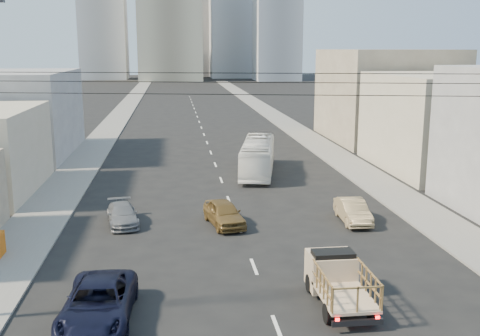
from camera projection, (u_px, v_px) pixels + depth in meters
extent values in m
cube|color=slate|center=(119.00, 116.00, 85.33)|extent=(3.50, 180.00, 0.12)
cube|color=slate|center=(272.00, 114.00, 88.06)|extent=(3.50, 180.00, 0.12)
cube|color=silver|center=(277.00, 328.00, 20.67)|extent=(0.15, 2.00, 0.01)
cube|color=silver|center=(254.00, 266.00, 26.49)|extent=(0.15, 2.00, 0.01)
cube|color=silver|center=(239.00, 227.00, 32.32)|extent=(0.15, 2.00, 0.01)
cube|color=silver|center=(229.00, 200.00, 38.15)|extent=(0.15, 2.00, 0.01)
cube|color=silver|center=(221.00, 180.00, 43.97)|extent=(0.15, 2.00, 0.01)
cube|color=silver|center=(215.00, 165.00, 49.80)|extent=(0.15, 2.00, 0.01)
cube|color=silver|center=(211.00, 152.00, 55.63)|extent=(0.15, 2.00, 0.01)
cube|color=silver|center=(207.00, 143.00, 61.45)|extent=(0.15, 2.00, 0.01)
cube|color=silver|center=(204.00, 134.00, 67.28)|extent=(0.15, 2.00, 0.01)
cube|color=silver|center=(201.00, 128.00, 73.11)|extent=(0.15, 2.00, 0.01)
cube|color=silver|center=(199.00, 122.00, 78.93)|extent=(0.15, 2.00, 0.01)
cube|color=silver|center=(197.00, 117.00, 84.76)|extent=(0.15, 2.00, 0.01)
cube|color=silver|center=(196.00, 112.00, 90.59)|extent=(0.15, 2.00, 0.01)
cube|color=silver|center=(194.00, 109.00, 96.41)|extent=(0.15, 2.00, 0.01)
cube|color=silver|center=(193.00, 105.00, 102.24)|extent=(0.15, 2.00, 0.01)
cube|color=silver|center=(192.00, 102.00, 108.07)|extent=(0.15, 2.00, 0.01)
cube|color=silver|center=(191.00, 99.00, 113.89)|extent=(0.15, 2.00, 0.01)
cube|color=silver|center=(190.00, 97.00, 119.72)|extent=(0.15, 2.00, 0.01)
cube|color=#CCAD89|center=(345.00, 296.00, 21.68)|extent=(1.90, 3.00, 0.12)
cube|color=#CCAD89|center=(331.00, 270.00, 23.57)|extent=(1.90, 1.60, 1.50)
cube|color=black|center=(333.00, 259.00, 23.21)|extent=(1.70, 0.90, 0.70)
cube|color=#2D2D33|center=(357.00, 323.00, 20.24)|extent=(1.90, 0.12, 0.22)
cube|color=#FF0C0C|center=(337.00, 320.00, 20.12)|extent=(0.15, 0.05, 0.12)
cube|color=#FF0C0C|center=(378.00, 318.00, 20.30)|extent=(0.15, 0.05, 0.12)
cylinder|color=black|center=(310.00, 283.00, 23.69)|extent=(0.25, 0.76, 0.76)
cylinder|color=black|center=(349.00, 281.00, 23.89)|extent=(0.25, 0.76, 0.76)
cylinder|color=black|center=(328.00, 314.00, 20.97)|extent=(0.25, 0.76, 0.76)
cylinder|color=black|center=(372.00, 311.00, 21.17)|extent=(0.25, 0.76, 0.76)
imported|color=black|center=(98.00, 303.00, 20.95)|extent=(2.72, 5.56, 1.52)
imported|color=white|center=(258.00, 156.00, 46.05)|extent=(4.38, 10.50, 2.85)
imported|color=brown|center=(224.00, 213.00, 32.61)|extent=(2.51, 4.45, 1.43)
imported|color=#9F865D|center=(353.00, 211.00, 33.23)|extent=(1.58, 4.10, 1.33)
imported|color=slate|center=(122.00, 215.00, 32.79)|extent=(2.31, 4.26, 1.17)
cylinder|color=black|center=(284.00, 73.00, 18.24)|extent=(23.01, 5.02, 0.02)
cylinder|color=black|center=(284.00, 83.00, 18.31)|extent=(23.01, 5.02, 0.02)
cylinder|color=black|center=(284.00, 95.00, 18.39)|extent=(23.01, 5.02, 0.02)
cube|color=#AEA68C|center=(449.00, 122.00, 47.35)|extent=(11.00, 14.00, 8.00)
cube|color=gray|center=(385.00, 95.00, 62.74)|extent=(12.00, 16.00, 10.00)
cube|color=gray|center=(6.00, 114.00, 53.50)|extent=(12.00, 16.00, 8.00)
cube|color=#96999E|center=(233.00, 20.00, 196.31)|extent=(16.00, 16.00, 40.00)
cube|color=#96999E|center=(103.00, 27.00, 186.96)|extent=(15.00, 15.00, 34.00)
cube|color=gray|center=(197.00, 16.00, 209.06)|extent=(18.00, 18.00, 44.00)
cube|color=#96999E|center=(277.00, 36.00, 179.53)|extent=(14.00, 14.00, 28.00)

